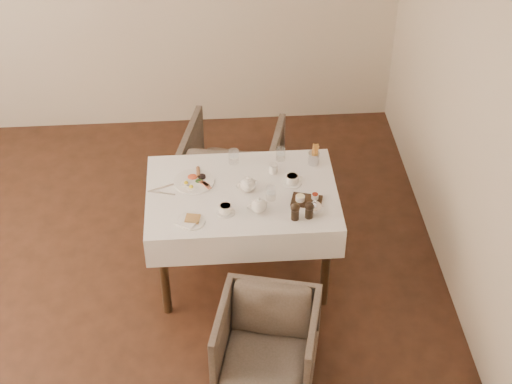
{
  "coord_description": "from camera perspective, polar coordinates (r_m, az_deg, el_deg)",
  "views": [
    {
      "loc": [
        0.61,
        -3.55,
        4.07
      ],
      "look_at": [
        0.89,
        0.41,
        0.82
      ],
      "focal_mm": 55.0,
      "sensor_mm": 36.0,
      "label": 1
    }
  ],
  "objects": [
    {
      "name": "side_plate",
      "position": [
        5.01,
        -4.83,
        -2.13
      ],
      "size": [
        0.2,
        0.18,
        0.02
      ],
      "rotation": [
        0.0,
        0.0,
        -0.41
      ],
      "color": "white",
      "rests_on": "table"
    },
    {
      "name": "teapot_centre",
      "position": [
        5.21,
        -0.62,
        0.63
      ],
      "size": [
        0.18,
        0.15,
        0.12
      ],
      "primitive_type": null,
      "rotation": [
        0.0,
        0.0,
        0.28
      ],
      "color": "white",
      "rests_on": "table"
    },
    {
      "name": "glass_mid",
      "position": [
        5.15,
        1.09,
        -0.08
      ],
      "size": [
        0.07,
        0.07,
        0.09
      ],
      "primitive_type": "cylinder",
      "rotation": [
        0.0,
        0.0,
        0.07
      ],
      "color": "silver",
      "rests_on": "table"
    },
    {
      "name": "creamer",
      "position": [
        5.38,
        1.25,
        1.73
      ],
      "size": [
        0.06,
        0.06,
        0.07
      ],
      "primitive_type": "cylinder",
      "rotation": [
        0.0,
        0.0,
        0.01
      ],
      "color": "white",
      "rests_on": "table"
    },
    {
      "name": "pepper_mill_right",
      "position": [
        5.01,
        3.89,
        -1.31
      ],
      "size": [
        0.06,
        0.06,
        0.12
      ],
      "primitive_type": null,
      "rotation": [
        0.0,
        0.0,
        0.02
      ],
      "color": "black",
      "rests_on": "table"
    },
    {
      "name": "breakfast_plate",
      "position": [
        5.33,
        -4.5,
        0.82
      ],
      "size": [
        0.28,
        0.28,
        0.03
      ],
      "rotation": [
        0.0,
        0.0,
        -0.41
      ],
      "color": "white",
      "rests_on": "table"
    },
    {
      "name": "teacup_far",
      "position": [
        5.29,
        2.65,
        0.9
      ],
      "size": [
        0.13,
        0.13,
        0.06
      ],
      "rotation": [
        0.0,
        0.0,
        -0.02
      ],
      "color": "white",
      "rests_on": "table"
    },
    {
      "name": "pepper_mill_left",
      "position": [
        4.99,
        2.86,
        -1.42
      ],
      "size": [
        0.08,
        0.08,
        0.12
      ],
      "primitive_type": null,
      "rotation": [
        0.0,
        0.0,
        -0.29
      ],
      "color": "black",
      "rests_on": "table"
    },
    {
      "name": "teapot_front",
      "position": [
        5.04,
        0.2,
        -0.93
      ],
      "size": [
        0.17,
        0.14,
        0.12
      ],
      "primitive_type": null,
      "rotation": [
        0.0,
        0.0,
        0.2
      ],
      "color": "white",
      "rests_on": "table"
    },
    {
      "name": "cutlery_fork",
      "position": [
        5.3,
        -6.84,
        0.32
      ],
      "size": [
        0.2,
        0.09,
        0.0
      ],
      "primitive_type": "cube",
      "rotation": [
        0.0,
        0.0,
        1.94
      ],
      "color": "silver",
      "rests_on": "table"
    },
    {
      "name": "teacup_near",
      "position": [
        5.06,
        -2.23,
        -1.26
      ],
      "size": [
        0.12,
        0.12,
        0.06
      ],
      "rotation": [
        0.0,
        0.0,
        -0.43
      ],
      "color": "white",
      "rests_on": "table"
    },
    {
      "name": "condiment_board",
      "position": [
        5.16,
        3.69,
        -0.57
      ],
      "size": [
        0.23,
        0.18,
        0.05
      ],
      "rotation": [
        0.0,
        0.0,
        -0.27
      ],
      "color": "black",
      "rests_on": "table"
    },
    {
      "name": "armchair_far",
      "position": [
        6.13,
        -1.7,
        1.82
      ],
      "size": [
        0.88,
        0.9,
        0.68
      ],
      "primitive_type": "imported",
      "rotation": [
        0.0,
        0.0,
        2.9
      ],
      "color": "#463E33",
      "rests_on": "ground"
    },
    {
      "name": "fries_cup",
      "position": [
        5.45,
        4.24,
        2.68
      ],
      "size": [
        0.08,
        0.08,
        0.16
      ],
      "rotation": [
        0.0,
        0.0,
        -0.17
      ],
      "color": "silver",
      "rests_on": "table"
    },
    {
      "name": "armchair_near",
      "position": [
        4.93,
        0.8,
        -10.93
      ],
      "size": [
        0.73,
        0.75,
        0.56
      ],
      "primitive_type": "imported",
      "rotation": [
        0.0,
        0.0,
        -0.24
      ],
      "color": "#463E33",
      "rests_on": "ground"
    },
    {
      "name": "glass_right",
      "position": [
        5.49,
        1.8,
        2.78
      ],
      "size": [
        0.09,
        0.09,
        0.09
      ],
      "primitive_type": "cylinder",
      "rotation": [
        0.0,
        0.0,
        0.36
      ],
      "color": "silver",
      "rests_on": "table"
    },
    {
      "name": "table",
      "position": [
        5.31,
        -1.02,
        -0.94
      ],
      "size": [
        1.28,
        0.88,
        0.75
      ],
      "color": "black",
      "rests_on": "ground"
    },
    {
      "name": "cutlery_knife",
      "position": [
        5.26,
        -6.83,
        -0.08
      ],
      "size": [
        0.18,
        0.06,
        0.0
      ],
      "primitive_type": "cube",
      "rotation": [
        0.0,
        0.0,
        1.31
      ],
      "color": "silver",
      "rests_on": "table"
    },
    {
      "name": "glass_left",
      "position": [
        5.46,
        -1.63,
        2.6
      ],
      "size": [
        0.09,
        0.09,
        0.1
      ],
      "primitive_type": "cylinder",
      "rotation": [
        0.0,
        0.0,
        -0.35
      ],
      "color": "silver",
      "rests_on": "table"
    },
    {
      "name": "silver_pot",
      "position": [
        5.04,
        4.34,
        -1.09
      ],
      "size": [
        0.12,
        0.1,
        0.11
      ],
      "primitive_type": null,
      "rotation": [
        0.0,
        0.0,
        0.15
      ],
      "color": "white",
      "rests_on": "table"
    }
  ]
}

